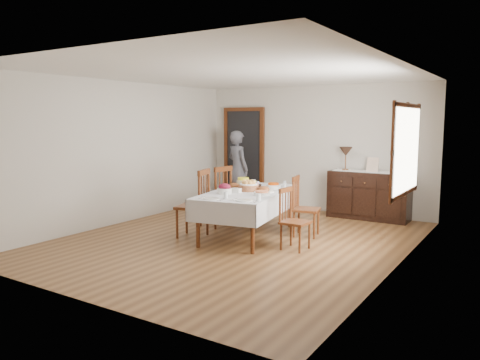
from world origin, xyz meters
The scene contains 26 objects.
ground centered at (0.00, 0.00, 0.00)m, with size 6.00×6.00×0.00m, color brown.
room_shell centered at (-0.15, 0.42, 1.64)m, with size 5.02×6.02×2.65m.
dining_table centered at (0.03, 0.30, 0.66)m, with size 1.46×2.33×0.75m.
chair_left_near centered at (-0.67, -0.19, 0.56)m, with size 0.57×0.57×1.11m.
chair_left_far centered at (-0.81, 0.62, 0.55)m, with size 0.52×0.52×1.09m.
chair_right_near centered at (0.98, 0.00, 0.46)m, with size 0.39×0.39×0.91m.
chair_right_far centered at (0.77, 0.82, 0.50)m, with size 0.49×0.49×0.99m.
sideboard centered at (1.27, 2.72, 0.46)m, with size 1.52×0.55×0.91m.
person centered at (-1.56, 2.47, 0.89)m, with size 0.56×0.36×1.78m, color #50505A.
bread_basket centered at (0.02, 0.34, 0.82)m, with size 0.32×0.32×0.18m.
egg_basket centered at (-0.09, 0.69, 0.79)m, with size 0.26×0.26×0.11m.
ham_platter_a centered at (-0.32, 0.43, 0.78)m, with size 0.26×0.26×0.11m.
ham_platter_b centered at (0.29, 0.36, 0.78)m, with size 0.32×0.32×0.11m.
beet_bowl centered at (-0.15, -0.12, 0.82)m, with size 0.23×0.23×0.16m.
carrot_bowl centered at (0.24, 0.78, 0.79)m, with size 0.24×0.24×0.10m.
pineapple_bowl centered at (-0.42, 0.87, 0.81)m, with size 0.24×0.24×0.13m.
casserole_dish centered at (0.42, 0.05, 0.78)m, with size 0.25×0.25×0.07m.
butter_dish centered at (-0.06, 0.09, 0.78)m, with size 0.15×0.11×0.07m.
setting_left centered at (0.02, -0.59, 0.77)m, with size 0.44×0.31×0.10m.
setting_right centered at (0.50, -0.46, 0.77)m, with size 0.44×0.31×0.10m.
glass_far_a centered at (-0.28, 0.99, 0.79)m, with size 0.07×0.07×0.10m.
glass_far_b centered at (0.29, 1.09, 0.80)m, with size 0.06×0.06×0.10m.
runner centered at (1.23, 2.76, 0.92)m, with size 1.30×0.35×0.01m.
table_lamp centered at (0.78, 2.74, 1.27)m, with size 0.26×0.26×0.46m.
picture_frame centered at (1.33, 2.70, 1.05)m, with size 0.22×0.08×0.28m.
deco_bowl centered at (1.77, 2.72, 0.94)m, with size 0.20×0.20×0.06m.
Camera 1 is at (3.93, -6.10, 1.89)m, focal length 35.00 mm.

